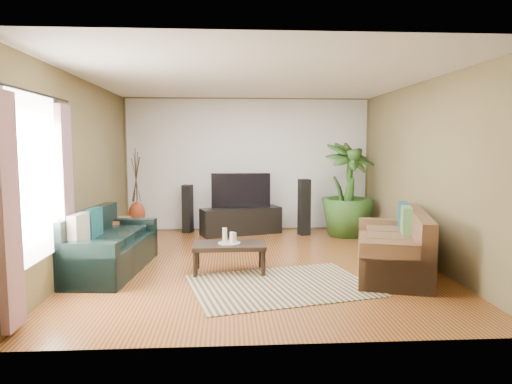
{
  "coord_description": "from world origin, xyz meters",
  "views": [
    {
      "loc": [
        -0.42,
        -6.6,
        1.77
      ],
      "look_at": [
        0.0,
        0.2,
        1.05
      ],
      "focal_mm": 32.0,
      "sensor_mm": 36.0,
      "label": 1
    }
  ],
  "objects": [
    {
      "name": "speaker_right",
      "position": [
        1.06,
        2.13,
        0.54
      ],
      "size": [
        0.24,
        0.25,
        1.09
      ],
      "primitive_type": "cube",
      "rotation": [
        0.0,
        0.0,
        0.21
      ],
      "color": "black",
      "rests_on": "floor"
    },
    {
      "name": "floor",
      "position": [
        0.0,
        0.0,
        0.0
      ],
      "size": [
        5.5,
        5.5,
        0.0
      ],
      "primitive_type": "plane",
      "color": "#965A26",
      "rests_on": "ground"
    },
    {
      "name": "speaker_left",
      "position": [
        -1.23,
        2.5,
        0.48
      ],
      "size": [
        0.23,
        0.24,
        0.96
      ],
      "primitive_type": "cube",
      "rotation": [
        0.0,
        0.0,
        -0.34
      ],
      "color": "black",
      "rests_on": "floor"
    },
    {
      "name": "wall_right",
      "position": [
        2.5,
        0.0,
        1.35
      ],
      "size": [
        0.0,
        5.5,
        5.5
      ],
      "primitive_type": "plane",
      "rotation": [
        1.57,
        0.0,
        -1.57
      ],
      "color": "brown",
      "rests_on": "ground"
    },
    {
      "name": "candle_tray",
      "position": [
        -0.41,
        -0.42,
        0.41
      ],
      "size": [
        0.31,
        0.31,
        0.01
      ],
      "primitive_type": "cylinder",
      "color": "gray",
      "rests_on": "coffee_table"
    },
    {
      "name": "side_table",
      "position": [
        -2.25,
        0.76,
        0.29
      ],
      "size": [
        0.67,
        0.67,
        0.57
      ],
      "primitive_type": "cube",
      "rotation": [
        0.0,
        0.0,
        0.28
      ],
      "color": "#975231",
      "rests_on": "floor"
    },
    {
      "name": "plant_pot",
      "position": [
        1.87,
        1.99,
        0.13
      ],
      "size": [
        0.33,
        0.33,
        0.26
      ],
      "primitive_type": "cylinder",
      "color": "black",
      "rests_on": "floor"
    },
    {
      "name": "potted_plant",
      "position": [
        1.87,
        1.99,
        0.9
      ],
      "size": [
        1.34,
        1.34,
        1.8
      ],
      "primitive_type": "imported",
      "rotation": [
        0.0,
        0.0,
        0.44
      ],
      "color": "#284E1A",
      "rests_on": "floor"
    },
    {
      "name": "candle_tall",
      "position": [
        -0.47,
        -0.39,
        0.52
      ],
      "size": [
        0.06,
        0.06,
        0.2
      ],
      "primitive_type": "cylinder",
      "color": "beige",
      "rests_on": "candle_tray"
    },
    {
      "name": "area_rug",
      "position": [
        0.23,
        -1.08,
        0.01
      ],
      "size": [
        2.5,
        2.02,
        0.01
      ],
      "primitive_type": "cube",
      "rotation": [
        0.0,
        0.0,
        0.24
      ],
      "color": "tan",
      "rests_on": "floor"
    },
    {
      "name": "curtain_near",
      "position": [
        -2.43,
        -2.35,
        1.15
      ],
      "size": [
        0.08,
        0.35,
        2.2
      ],
      "primitive_type": "cube",
      "color": "gray",
      "rests_on": "ground"
    },
    {
      "name": "curtain_rod",
      "position": [
        -2.43,
        -1.6,
        2.3
      ],
      "size": [
        0.03,
        1.9,
        0.03
      ],
      "primitive_type": "cylinder",
      "rotation": [
        1.57,
        0.0,
        0.0
      ],
      "color": "black",
      "rests_on": "ground"
    },
    {
      "name": "pedestal",
      "position": [
        -2.11,
        1.89,
        0.17
      ],
      "size": [
        0.34,
        0.34,
        0.33
      ],
      "primitive_type": "cube",
      "rotation": [
        0.0,
        0.0,
        -0.01
      ],
      "color": "gray",
      "rests_on": "floor"
    },
    {
      "name": "backwall_panel",
      "position": [
        0.0,
        2.74,
        1.35
      ],
      "size": [
        4.9,
        0.0,
        4.9
      ],
      "primitive_type": "plane",
      "rotation": [
        1.57,
        0.0,
        0.0
      ],
      "color": "white",
      "rests_on": "ground"
    },
    {
      "name": "candle_mid",
      "position": [
        -0.37,
        -0.46,
        0.49
      ],
      "size": [
        0.06,
        0.06,
        0.15
      ],
      "primitive_type": "cylinder",
      "color": "white",
      "rests_on": "candle_tray"
    },
    {
      "name": "tv_stand",
      "position": [
        -0.17,
        2.26,
        0.26
      ],
      "size": [
        1.64,
        0.94,
        0.52
      ],
      "primitive_type": "cube",
      "rotation": [
        0.0,
        0.0,
        0.32
      ],
      "color": "black",
      "rests_on": "floor"
    },
    {
      "name": "wall_front",
      "position": [
        0.0,
        -2.75,
        1.35
      ],
      "size": [
        5.0,
        0.0,
        5.0
      ],
      "primitive_type": "plane",
      "rotation": [
        -1.57,
        0.0,
        0.0
      ],
      "color": "brown",
      "rests_on": "ground"
    },
    {
      "name": "candle_short",
      "position": [
        -0.34,
        -0.36,
        0.48
      ],
      "size": [
        0.06,
        0.06,
        0.13
      ],
      "primitive_type": "cylinder",
      "color": "beige",
      "rests_on": "candle_tray"
    },
    {
      "name": "wall_left",
      "position": [
        -2.5,
        0.0,
        1.35
      ],
      "size": [
        0.0,
        5.5,
        5.5
      ],
      "primitive_type": "plane",
      "rotation": [
        1.57,
        0.0,
        1.57
      ],
      "color": "brown",
      "rests_on": "ground"
    },
    {
      "name": "television",
      "position": [
        -0.17,
        2.28,
        0.86
      ],
      "size": [
        1.15,
        0.06,
        0.68
      ],
      "primitive_type": "cube",
      "color": "black",
      "rests_on": "tv_stand"
    },
    {
      "name": "curtain_far",
      "position": [
        -2.43,
        -0.85,
        1.15
      ],
      "size": [
        0.08,
        0.35,
        2.2
      ],
      "primitive_type": "cube",
      "color": "gray",
      "rests_on": "ground"
    },
    {
      "name": "wall_back",
      "position": [
        0.0,
        2.75,
        1.35
      ],
      "size": [
        5.0,
        0.0,
        5.0
      ],
      "primitive_type": "plane",
      "rotation": [
        1.57,
        0.0,
        0.0
      ],
      "color": "brown",
      "rests_on": "ground"
    },
    {
      "name": "sofa_left",
      "position": [
        -2.06,
        -0.26,
        0.42
      ],
      "size": [
        1.02,
        1.99,
        0.85
      ],
      "primitive_type": "cube",
      "rotation": [
        0.0,
        0.0,
        1.47
      ],
      "color": "black",
      "rests_on": "floor"
    },
    {
      "name": "window_pane",
      "position": [
        -2.48,
        -1.6,
        1.4
      ],
      "size": [
        0.0,
        1.8,
        1.8
      ],
      "primitive_type": "plane",
      "rotation": [
        1.57,
        0.0,
        1.57
      ],
      "color": "white",
      "rests_on": "ground"
    },
    {
      "name": "coffee_table",
      "position": [
        -0.41,
        -0.42,
        0.2
      ],
      "size": [
        1.0,
        0.55,
        0.4
      ],
      "primitive_type": "cube",
      "rotation": [
        0.0,
        0.0,
        0.01
      ],
      "color": "black",
      "rests_on": "floor"
    },
    {
      "name": "sofa_right",
      "position": [
        1.82,
        -0.57,
        0.42
      ],
      "size": [
        1.39,
        2.13,
        0.85
      ],
      "primitive_type": "cube",
      "rotation": [
        0.0,
        0.0,
        -1.85
      ],
      "color": "brown",
      "rests_on": "floor"
    },
    {
      "name": "ceiling",
      "position": [
        0.0,
        0.0,
        2.7
      ],
      "size": [
        5.5,
        5.5,
        0.0
      ],
      "primitive_type": "plane",
      "rotation": [
        3.14,
        0.0,
        0.0
      ],
      "color": "white",
      "rests_on": "ground"
    },
    {
      "name": "vase",
      "position": [
        -2.11,
        1.89,
        0.49
      ],
      "size": [
        0.31,
        0.31,
        0.43
      ],
      "primitive_type": "ellipsoid",
      "color": "#93351A",
      "rests_on": "pedestal"
    }
  ]
}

